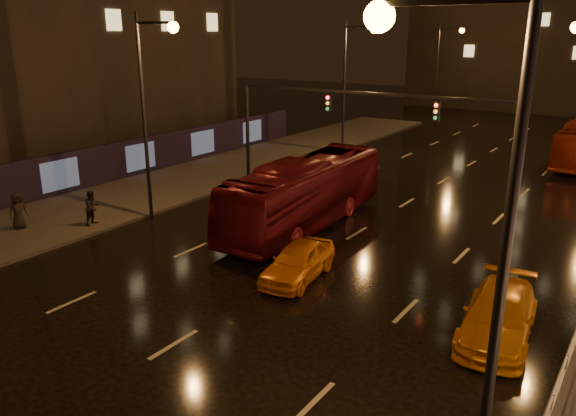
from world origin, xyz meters
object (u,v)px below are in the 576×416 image
(taxi_near, at_px, (298,261))
(pedestrian_b, at_px, (92,208))
(pedestrian_c, at_px, (18,211))
(bus_red, at_px, (306,192))
(taxi_far, at_px, (499,316))

(taxi_near, bearing_deg, pedestrian_b, 175.56)
(pedestrian_c, bearing_deg, pedestrian_b, -39.49)
(taxi_near, relative_size, pedestrian_c, 2.39)
(bus_red, distance_m, taxi_far, 12.18)
(bus_red, xyz_separation_m, taxi_far, (10.71, -5.72, -0.93))
(taxi_near, relative_size, pedestrian_b, 2.45)
(taxi_far, height_order, pedestrian_c, pedestrian_c)
(pedestrian_b, distance_m, pedestrian_c, 3.39)
(taxi_near, xyz_separation_m, taxi_far, (7.50, -0.16, 0.01))
(taxi_near, height_order, taxi_far, taxi_far)
(bus_red, xyz_separation_m, pedestrian_c, (-10.74, -8.49, -0.63))
(pedestrian_b, height_order, pedestrian_c, pedestrian_c)
(taxi_near, distance_m, taxi_far, 7.50)
(bus_red, distance_m, taxi_near, 6.49)
(taxi_far, distance_m, pedestrian_c, 21.63)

